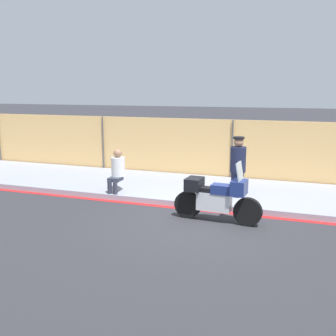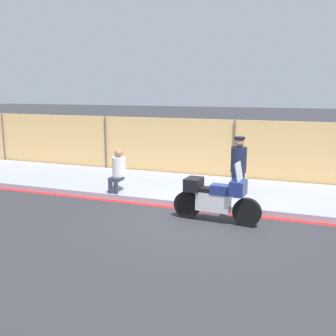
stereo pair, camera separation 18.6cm
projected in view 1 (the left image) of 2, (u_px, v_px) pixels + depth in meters
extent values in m
plane|color=#2D2D33|center=(199.00, 220.00, 9.43)|extent=(120.00, 120.00, 0.00)
cube|color=#8E93A3|center=(221.00, 191.00, 11.77)|extent=(36.08, 3.40, 0.16)
cube|color=red|center=(207.00, 211.00, 10.13)|extent=(36.08, 0.18, 0.01)
cube|color=#E5B26B|center=(233.00, 151.00, 13.23)|extent=(34.28, 0.08, 2.09)
cylinder|color=#4C4C51|center=(103.00, 145.00, 14.72)|extent=(0.05, 0.05, 2.09)
cylinder|color=#4C4C51|center=(232.00, 151.00, 13.14)|extent=(0.05, 0.05, 2.09)
cylinder|color=black|center=(248.00, 212.00, 8.99)|extent=(0.67, 0.19, 0.66)
cylinder|color=black|center=(188.00, 205.00, 9.56)|extent=(0.67, 0.19, 0.66)
cube|color=silver|center=(214.00, 201.00, 9.27)|extent=(0.82, 0.33, 0.45)
cube|color=navy|center=(223.00, 189.00, 9.13)|extent=(0.54, 0.34, 0.22)
cube|color=black|center=(211.00, 190.00, 9.25)|extent=(0.62, 0.32, 0.10)
cube|color=navy|center=(239.00, 188.00, 8.96)|extent=(0.35, 0.50, 0.34)
cube|color=silver|center=(240.00, 171.00, 8.89)|extent=(0.13, 0.43, 0.42)
cube|color=black|center=(194.00, 184.00, 9.39)|extent=(0.39, 0.53, 0.30)
cylinder|color=#191E38|center=(237.00, 184.00, 10.88)|extent=(0.35, 0.35, 0.70)
cylinder|color=#191E38|center=(238.00, 159.00, 10.74)|extent=(0.43, 0.43, 0.70)
sphere|color=#A37556|center=(239.00, 142.00, 10.65)|extent=(0.27, 0.27, 0.27)
cylinder|color=black|center=(239.00, 138.00, 10.62)|extent=(0.31, 0.31, 0.06)
cylinder|color=#2D3342|center=(110.00, 187.00, 11.19)|extent=(0.13, 0.13, 0.39)
cylinder|color=#2D3342|center=(115.00, 187.00, 11.13)|extent=(0.13, 0.13, 0.39)
cube|color=#2D3342|center=(115.00, 179.00, 11.30)|extent=(0.33, 0.39, 0.10)
cylinder|color=white|center=(118.00, 167.00, 11.42)|extent=(0.39, 0.39, 0.55)
sphere|color=#A37556|center=(118.00, 153.00, 11.34)|extent=(0.24, 0.24, 0.24)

